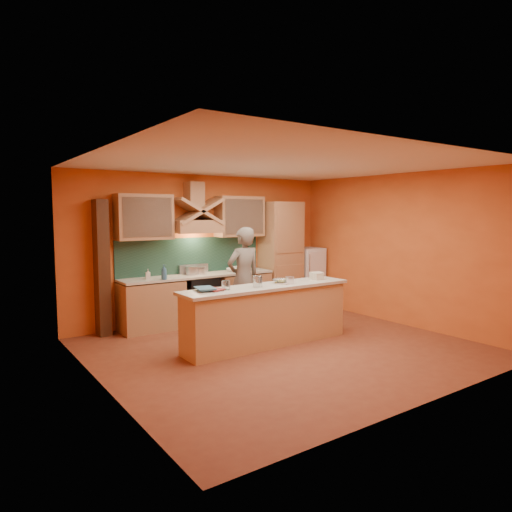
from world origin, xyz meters
TOP-DOWN VIEW (x-y plane):
  - floor at (0.00, 0.00)m, footprint 5.50×5.00m
  - ceiling at (0.00, 0.00)m, footprint 5.50×5.00m
  - wall_back at (0.00, 2.50)m, footprint 5.50×0.02m
  - wall_front at (0.00, -2.50)m, footprint 5.50×0.02m
  - wall_left at (-2.75, 0.00)m, footprint 0.02×5.00m
  - wall_right at (2.75, 0.00)m, footprint 0.02×5.00m
  - base_cabinet_left at (-1.25, 2.20)m, footprint 1.10×0.60m
  - base_cabinet_right at (0.65, 2.20)m, footprint 1.10×0.60m
  - counter_top at (-0.30, 2.20)m, footprint 3.00×0.62m
  - stove at (-0.30, 2.20)m, footprint 0.60×0.58m
  - backsplash at (-0.30, 2.48)m, footprint 3.00×0.03m
  - range_hood at (-0.30, 2.25)m, footprint 0.92×0.50m
  - hood_chimney at (-0.30, 2.35)m, footprint 0.30×0.30m
  - upper_cabinet_left at (-1.30, 2.33)m, footprint 1.00×0.35m
  - upper_cabinet_right at (0.70, 2.33)m, footprint 1.00×0.35m
  - pantry_column at (1.65, 2.20)m, footprint 0.80×0.60m
  - fridge at (2.40, 2.20)m, footprint 0.58×0.60m
  - trim_column_left at (-2.05, 2.35)m, footprint 0.20×0.30m
  - island_body at (-0.10, 0.30)m, footprint 2.80×0.55m
  - island_top at (-0.10, 0.30)m, footprint 2.90×0.62m
  - person at (0.14, 1.33)m, footprint 0.68×0.46m
  - pot_large at (-0.42, 2.25)m, footprint 0.26×0.26m
  - pot_small at (-0.25, 2.22)m, footprint 0.25×0.25m
  - soap_bottle_a at (-1.29, 2.21)m, footprint 0.09×0.10m
  - soap_bottle_b at (-1.11, 1.94)m, footprint 0.14×0.14m
  - bowl_back at (0.44, 2.24)m, footprint 0.25×0.25m
  - dish_rack at (0.66, 2.20)m, footprint 0.30×0.26m
  - book_lower at (-1.14, 0.35)m, footprint 0.31×0.36m
  - book_upper at (-1.26, 0.44)m, footprint 0.33×0.40m
  - jar_large at (-0.31, 0.26)m, footprint 0.15×0.15m
  - jar_small at (-0.83, 0.34)m, footprint 0.16×0.16m
  - kitchen_scale at (0.28, 0.21)m, footprint 0.15×0.15m
  - mixing_bowl at (0.23, 0.36)m, footprint 0.31×0.31m
  - cloth at (0.25, 0.29)m, footprint 0.32×0.29m
  - grocery_bag_a at (0.96, 0.30)m, footprint 0.18×0.15m
  - grocery_bag_b at (0.99, 0.36)m, footprint 0.23×0.20m

SIDE VIEW (x-z plane):
  - floor at x=0.00m, z-range -0.01..0.01m
  - base_cabinet_left at x=-1.25m, z-range 0.00..0.86m
  - base_cabinet_right at x=0.65m, z-range 0.00..0.86m
  - island_body at x=-0.10m, z-range 0.00..0.88m
  - stove at x=-0.30m, z-range 0.00..0.90m
  - fridge at x=2.40m, z-range 0.00..1.30m
  - counter_top at x=-0.30m, z-range 0.88..0.92m
  - person at x=0.14m, z-range 0.00..1.83m
  - island_top at x=-0.10m, z-range 0.90..0.95m
  - bowl_back at x=0.44m, z-range 0.92..0.98m
  - cloth at x=0.25m, z-range 0.94..0.96m
  - book_lower at x=-1.14m, z-range 0.94..0.97m
  - pot_small at x=-0.25m, z-range 0.90..1.03m
  - dish_rack at x=0.66m, z-range 0.92..1.01m
  - mixing_bowl at x=0.23m, z-range 0.94..1.01m
  - pot_large at x=-0.42m, z-range 0.90..1.05m
  - book_upper at x=-1.26m, z-range 0.97..0.99m
  - kitchen_scale at x=0.28m, z-range 0.95..1.04m
  - grocery_bag_a at x=0.96m, z-range 0.94..1.06m
  - soap_bottle_a at x=-1.29m, z-range 0.92..1.09m
  - grocery_bag_b at x=0.99m, z-range 0.95..1.07m
  - jar_small at x=-0.83m, z-range 0.95..1.08m
  - jar_large at x=-0.31m, z-range 0.94..1.12m
  - soap_bottle_b at x=-1.11m, z-range 0.92..1.19m
  - pantry_column at x=1.65m, z-range 0.00..2.30m
  - trim_column_left at x=-2.05m, z-range 0.00..2.30m
  - backsplash at x=-0.30m, z-range 0.90..1.60m
  - wall_back at x=0.00m, z-range 0.00..2.80m
  - wall_front at x=0.00m, z-range 0.00..2.80m
  - wall_left at x=-2.75m, z-range 0.00..2.80m
  - wall_right at x=2.75m, z-range 0.00..2.80m
  - range_hood at x=-0.30m, z-range 1.70..1.94m
  - upper_cabinet_left at x=-1.30m, z-range 1.60..2.40m
  - upper_cabinet_right at x=0.70m, z-range 1.60..2.40m
  - hood_chimney at x=-0.30m, z-range 2.15..2.65m
  - ceiling at x=0.00m, z-range 2.79..2.80m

